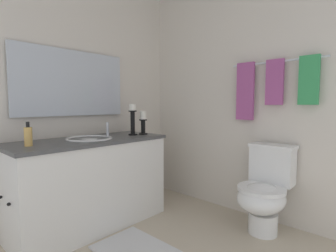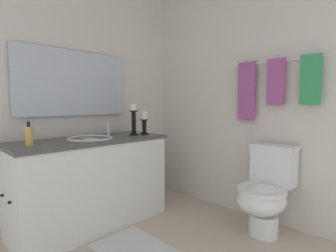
{
  "view_description": "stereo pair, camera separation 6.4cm",
  "coord_description": "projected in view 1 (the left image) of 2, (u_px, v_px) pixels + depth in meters",
  "views": [
    {
      "loc": [
        0.98,
        -1.05,
        1.1
      ],
      "look_at": [
        -0.55,
        0.6,
        0.91
      ],
      "focal_mm": 27.43,
      "sensor_mm": 36.0,
      "label": 1
    },
    {
      "loc": [
        1.02,
        -1.01,
        1.1
      ],
      "look_at": [
        -0.55,
        0.6,
        0.91
      ],
      "focal_mm": 27.43,
      "sensor_mm": 36.0,
      "label": 2
    }
  ],
  "objects": [
    {
      "name": "towel_center",
      "position": [
        275.0,
        82.0,
        2.28
      ],
      "size": [
        0.15,
        0.03,
        0.4
      ],
      "primitive_type": "cube",
      "color": "#A54C8C",
      "rests_on": "towel_bar"
    },
    {
      "name": "bath_mat",
      "position": [
        136.0,
        250.0,
        1.93
      ],
      "size": [
        0.6,
        0.44,
        0.02
      ],
      "primitive_type": "cube",
      "color": "silver",
      "rests_on": "ground"
    },
    {
      "name": "towel_near_vanity",
      "position": [
        245.0,
        91.0,
        2.47
      ],
      "size": [
        0.17,
        0.03,
        0.55
      ],
      "primitive_type": "cube",
      "color": "#A54C8C",
      "rests_on": "towel_bar"
    },
    {
      "name": "wall_left",
      "position": [
        57.0,
        91.0,
        2.37
      ],
      "size": [
        0.04,
        2.72,
        2.45
      ],
      "primitive_type": "cube",
      "color": "silver",
      "rests_on": "ground"
    },
    {
      "name": "vanity_cabinet",
      "position": [
        91.0,
        182.0,
        2.32
      ],
      "size": [
        0.58,
        1.37,
        0.8
      ],
      "color": "white",
      "rests_on": "ground"
    },
    {
      "name": "toilet",
      "position": [
        265.0,
        191.0,
        2.19
      ],
      "size": [
        0.39,
        0.54,
        0.75
      ],
      "color": "white",
      "rests_on": "ground"
    },
    {
      "name": "soap_bottle",
      "position": [
        28.0,
        136.0,
        1.88
      ],
      "size": [
        0.06,
        0.06,
        0.18
      ],
      "color": "#E5B259",
      "rests_on": "vanity_cabinet"
    },
    {
      "name": "towel_near_corner",
      "position": [
        309.0,
        80.0,
        2.09
      ],
      "size": [
        0.15,
        0.03,
        0.4
      ],
      "primitive_type": "cube",
      "color": "#389E59",
      "rests_on": "towel_bar"
    },
    {
      "name": "wall_back",
      "position": [
        266.0,
        91.0,
        2.41
      ],
      "size": [
        2.81,
        0.04,
        2.45
      ],
      "primitive_type": "cube",
      "color": "silver",
      "rests_on": "ground"
    },
    {
      "name": "sink_basin",
      "position": [
        90.0,
        143.0,
        2.29
      ],
      "size": [
        0.4,
        0.4,
        0.24
      ],
      "color": "white",
      "rests_on": "vanity_cabinet"
    },
    {
      "name": "towel_bar",
      "position": [
        276.0,
        62.0,
        2.27
      ],
      "size": [
        0.83,
        0.02,
        0.02
      ],
      "primitive_type": "cylinder",
      "rotation": [
        0.0,
        1.57,
        0.0
      ],
      "color": "silver"
    },
    {
      "name": "candle_holder_short",
      "position": [
        133.0,
        119.0,
        2.56
      ],
      "size": [
        0.09,
        0.09,
        0.31
      ],
      "color": "black",
      "rests_on": "vanity_cabinet"
    },
    {
      "name": "candle_holder_tall",
      "position": [
        143.0,
        122.0,
        2.63
      ],
      "size": [
        0.09,
        0.09,
        0.24
      ],
      "color": "black",
      "rests_on": "vanity_cabinet"
    },
    {
      "name": "mirror",
      "position": [
        73.0,
        83.0,
        2.43
      ],
      "size": [
        0.02,
        1.09,
        0.62
      ],
      "primitive_type": "cube",
      "color": "silver"
    }
  ]
}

